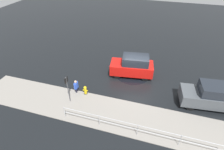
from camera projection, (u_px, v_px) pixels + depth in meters
ground_plane at (135, 82)px, 15.89m from camera, size 60.00×60.00×0.00m
kerb_strip at (125, 117)px, 12.65m from camera, size 24.00×3.20×0.04m
moving_hatchback at (133, 66)px, 16.14m from camera, size 4.11×2.26×2.06m
parked_sedan at (212, 96)px, 12.99m from camera, size 4.47×2.21×1.98m
fire_hydrant at (85, 90)px, 14.38m from camera, size 0.42×0.31×0.80m
pedestrian at (76, 86)px, 14.40m from camera, size 0.24×0.57×1.22m
metal_railing at (138, 128)px, 11.01m from camera, size 10.42×0.04×1.05m
sign_post at (67, 86)px, 12.98m from camera, size 0.07×0.44×2.40m
puddle_patch at (132, 74)px, 16.85m from camera, size 3.30×3.30×0.01m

